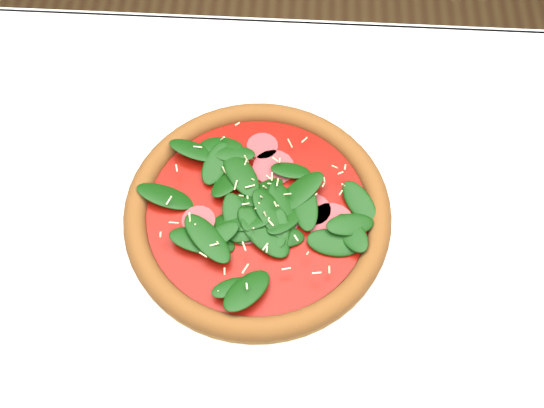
{
  "coord_description": "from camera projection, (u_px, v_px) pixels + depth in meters",
  "views": [
    {
      "loc": [
        0.0,
        -0.31,
        1.42
      ],
      "look_at": [
        -0.02,
        0.06,
        0.77
      ],
      "focal_mm": 40.0,
      "sensor_mm": 36.0,
      "label": 1
    }
  ],
  "objects": [
    {
      "name": "ground",
      "position": [
        279.0,
        393.0,
        1.39
      ],
      "size": [
        6.0,
        6.0,
        0.0
      ],
      "primitive_type": "plane",
      "color": "brown",
      "rests_on": "ground"
    },
    {
      "name": "dining_table",
      "position": [
        284.0,
        288.0,
        0.83
      ],
      "size": [
        1.21,
        0.81,
        0.75
      ],
      "color": "white",
      "rests_on": "ground"
    },
    {
      "name": "plate",
      "position": [
        258.0,
        218.0,
        0.76
      ],
      "size": [
        0.38,
        0.38,
        0.02
      ],
      "color": "white",
      "rests_on": "dining_table"
    },
    {
      "name": "pizza",
      "position": [
        258.0,
        210.0,
        0.74
      ],
      "size": [
        0.36,
        0.36,
        0.04
      ],
      "rotation": [
        0.0,
        0.0,
        -0.12
      ],
      "color": "#9E6D26",
      "rests_on": "plate"
    }
  ]
}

